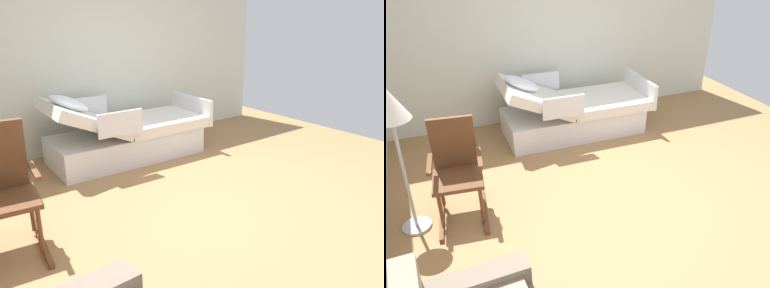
% 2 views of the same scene
% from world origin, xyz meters
% --- Properties ---
extents(ground_plane, '(6.59, 6.59, 0.00)m').
position_xyz_m(ground_plane, '(0.00, 0.00, 0.00)').
color(ground_plane, '#9E7247').
extents(side_wall, '(0.10, 5.47, 2.70)m').
position_xyz_m(side_wall, '(2.68, 0.00, 1.35)').
color(side_wall, silver).
rests_on(side_wall, ground).
extents(hospital_bed, '(1.06, 2.11, 0.99)m').
position_xyz_m(hospital_bed, '(1.94, 0.11, 0.30)').
color(hospital_bed, silver).
rests_on(hospital_bed, ground).
extents(rocking_chair, '(0.81, 0.55, 1.05)m').
position_xyz_m(rocking_chair, '(0.62, 1.87, 0.50)').
color(rocking_chair, brown).
rests_on(rocking_chair, ground).
extents(floor_lamp, '(0.34, 0.34, 1.48)m').
position_xyz_m(floor_lamp, '(0.53, 2.34, 1.23)').
color(floor_lamp, '#B2B5BA').
rests_on(floor_lamp, ground).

